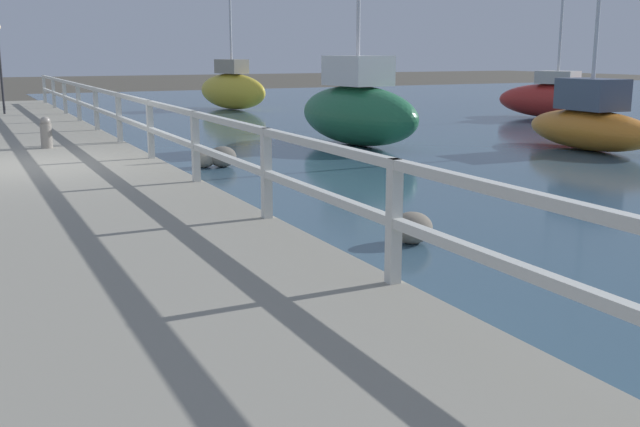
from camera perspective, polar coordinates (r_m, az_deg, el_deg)
The scene contains 11 objects.
ground_plane at distance 13.27m, azimuth -21.36°, elevation 1.88°, with size 120.00×120.00×0.00m, color #4C473D.
dock_walkway at distance 13.24m, azimuth -21.42°, elevation 2.64°, with size 4.35×36.00×0.36m.
railing at distance 13.45m, azimuth -12.84°, elevation 7.04°, with size 0.10×32.50×1.01m.
boulder_mid_strip at distance 14.64m, azimuth -7.44°, elevation 4.32°, with size 0.54×0.49×0.40m.
boulder_water_edge at distance 14.61m, azimuth -8.84°, elevation 4.14°, with size 0.46×0.41×0.35m.
boulder_near_dock at distance 8.75m, azimuth 7.01°, elevation -1.09°, with size 0.50×0.45×0.37m.
mooring_bollard at distance 15.50m, azimuth -20.15°, elevation 5.83°, with size 0.22×0.22×0.61m.
sailboat_green at distance 17.94m, azimuth 2.87°, elevation 7.88°, with size 2.02×4.29×6.26m.
sailboat_orange at distance 18.09m, azimuth 19.86°, elevation 6.51°, with size 1.47×3.75×5.36m.
sailboat_red at distance 26.53m, azimuth 17.56°, elevation 8.33°, with size 2.89×4.32×5.91m.
sailboat_yellow at distance 29.60m, azimuth -6.72°, elevation 9.44°, with size 2.06×4.16×7.49m.
Camera 1 is at (-1.00, -13.05, 2.18)m, focal length 42.00 mm.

